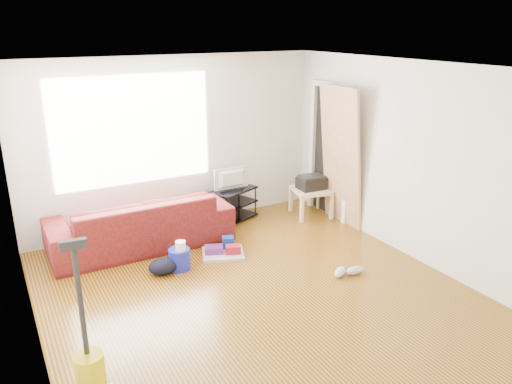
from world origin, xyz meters
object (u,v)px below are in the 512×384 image
cleaning_tray (224,250)px  sofa (143,246)px  side_table (311,193)px  bucket (180,269)px  backpack (164,273)px  tv_stand (233,204)px

cleaning_tray → sofa: bearing=137.2°
side_table → bucket: bearing=-163.7°
bucket → backpack: 0.22m
cleaning_tray → backpack: cleaning_tray is taller
side_table → cleaning_tray: size_ratio=0.99×
sofa → side_table: side_table is taller
tv_stand → side_table: (1.15, -0.44, 0.12)m
side_table → cleaning_tray: 1.96m
bucket → cleaning_tray: bearing=8.7°
side_table → backpack: bearing=-164.6°
bucket → tv_stand: bearing=41.2°
side_table → bucket: (-2.48, -0.72, -0.37)m
backpack → side_table: bearing=12.5°
sofa → backpack: (-0.01, -0.91, 0.00)m
sofa → bucket: 0.92m
side_table → backpack: 2.83m
sofa → backpack: 0.91m
tv_stand → cleaning_tray: tv_stand is taller
side_table → cleaning_tray: (-1.83, -0.63, -0.32)m
side_table → cleaning_tray: side_table is taller
backpack → tv_stand: bearing=34.4°
bucket → cleaning_tray: cleaning_tray is taller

